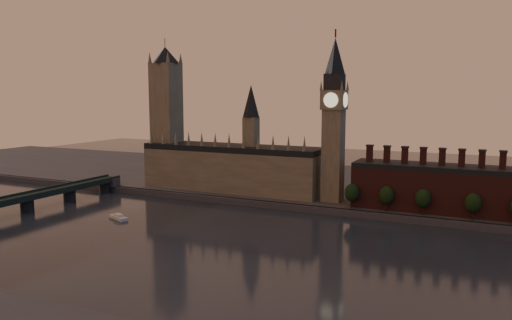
{
  "coord_description": "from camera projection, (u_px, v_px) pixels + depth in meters",
  "views": [
    {
      "loc": [
        99.69,
        -192.82,
        71.47
      ],
      "look_at": [
        -17.79,
        55.0,
        35.28
      ],
      "focal_mm": 35.0,
      "sensor_mm": 36.0,
      "label": 1
    }
  ],
  "objects": [
    {
      "name": "ground",
      "position": [
        239.0,
        254.0,
        224.42
      ],
      "size": [
        900.0,
        900.0,
        0.0
      ],
      "primitive_type": "plane",
      "color": "black",
      "rests_on": "ground"
    },
    {
      "name": "north_bank",
      "position": [
        345.0,
        185.0,
        383.66
      ],
      "size": [
        900.0,
        182.0,
        4.0
      ],
      "color": "#424146",
      "rests_on": "ground"
    },
    {
      "name": "palace_of_westminster",
      "position": [
        233.0,
        165.0,
        351.89
      ],
      "size": [
        130.0,
        30.3,
        74.0
      ],
      "color": "gray",
      "rests_on": "north_bank"
    },
    {
      "name": "victoria_tower",
      "position": [
        166.0,
        111.0,
        370.67
      ],
      "size": [
        24.0,
        24.0,
        108.0
      ],
      "color": "gray",
      "rests_on": "north_bank"
    },
    {
      "name": "big_ben",
      "position": [
        334.0,
        118.0,
        311.28
      ],
      "size": [
        15.0,
        15.0,
        107.0
      ],
      "color": "gray",
      "rests_on": "north_bank"
    },
    {
      "name": "chimney_block",
      "position": [
        450.0,
        188.0,
        286.66
      ],
      "size": [
        110.0,
        25.0,
        37.0
      ],
      "color": "#53231F",
      "rests_on": "north_bank"
    },
    {
      "name": "embankment_tree_0",
      "position": [
        352.0,
        193.0,
        296.0
      ],
      "size": [
        8.6,
        8.6,
        14.88
      ],
      "color": "black",
      "rests_on": "north_bank"
    },
    {
      "name": "embankment_tree_1",
      "position": [
        387.0,
        195.0,
        288.32
      ],
      "size": [
        8.6,
        8.6,
        14.88
      ],
      "color": "black",
      "rests_on": "north_bank"
    },
    {
      "name": "embankment_tree_2",
      "position": [
        423.0,
        198.0,
        279.76
      ],
      "size": [
        8.6,
        8.6,
        14.88
      ],
      "color": "black",
      "rests_on": "north_bank"
    },
    {
      "name": "embankment_tree_3",
      "position": [
        473.0,
        203.0,
        268.34
      ],
      "size": [
        8.6,
        8.6,
        14.88
      ],
      "color": "black",
      "rests_on": "north_bank"
    },
    {
      "name": "river_boat",
      "position": [
        118.0,
        217.0,
        287.54
      ],
      "size": [
        15.58,
        9.66,
        3.01
      ],
      "rotation": [
        0.0,
        0.0,
        -0.39
      ],
      "color": "silver",
      "rests_on": "ground"
    }
  ]
}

